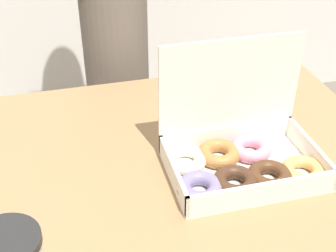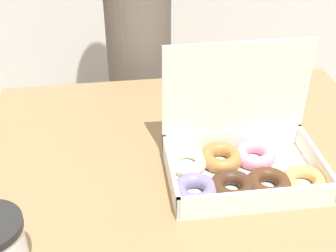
% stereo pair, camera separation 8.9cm
% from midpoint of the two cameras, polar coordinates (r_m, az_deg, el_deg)
% --- Properties ---
extents(donut_box, '(0.33, 0.21, 0.25)m').
position_cam_midpoint_polar(donut_box, '(0.95, 5.87, -3.71)').
color(donut_box, white).
rests_on(donut_box, table).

